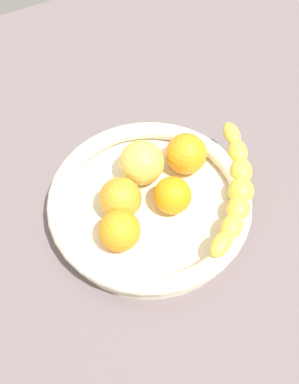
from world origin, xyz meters
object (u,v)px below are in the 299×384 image
at_px(banana_draped_left, 237,188).
at_px(apple_yellow, 142,163).
at_px(fruit_bowl, 150,203).
at_px(orange_rear, 120,198).
at_px(orange_front, 186,154).
at_px(orange_mid_right, 119,230).
at_px(orange_mid_left, 172,195).

bearing_deg(banana_draped_left, apple_yellow, -46.16).
height_order(fruit_bowl, orange_rear, orange_rear).
distance_m(orange_front, apple_yellow, 0.07).
bearing_deg(orange_mid_right, orange_rear, -118.87).
bearing_deg(orange_rear, orange_mid_left, 155.84).
xyz_separation_m(orange_front, apple_yellow, (0.07, -0.02, 0.00)).
bearing_deg(banana_draped_left, orange_rear, -22.42).
bearing_deg(orange_front, apple_yellow, -14.05).
bearing_deg(banana_draped_left, fruit_bowl, -25.05).
distance_m(orange_mid_left, orange_rear, 0.07).
xyz_separation_m(banana_draped_left, orange_mid_left, (0.09, -0.03, 0.00)).
height_order(orange_front, orange_mid_right, orange_front).
bearing_deg(orange_mid_left, orange_mid_right, 9.02).
height_order(fruit_bowl, orange_front, orange_front).
bearing_deg(fruit_bowl, orange_mid_right, 27.42).
relative_size(orange_front, orange_mid_left, 1.15).
relative_size(banana_draped_left, apple_yellow, 2.91).
distance_m(banana_draped_left, orange_mid_right, 0.18).
bearing_deg(orange_rear, orange_mid_right, 61.13).
distance_m(orange_front, orange_rear, 0.13).
bearing_deg(orange_rear, banana_draped_left, 157.58).
xyz_separation_m(banana_draped_left, orange_front, (0.03, -0.09, 0.01)).
bearing_deg(apple_yellow, orange_rear, 34.69).
bearing_deg(apple_yellow, orange_mid_left, 99.16).
height_order(orange_front, apple_yellow, apple_yellow).
distance_m(banana_draped_left, apple_yellow, 0.14).
height_order(banana_draped_left, orange_mid_right, orange_mid_right).
height_order(orange_mid_left, orange_rear, orange_rear).
xyz_separation_m(fruit_bowl, orange_mid_left, (-0.03, 0.02, 0.03)).
distance_m(orange_mid_left, apple_yellow, 0.07).
bearing_deg(banana_draped_left, orange_mid_right, -6.07).
bearing_deg(apple_yellow, fruit_bowl, 73.03).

